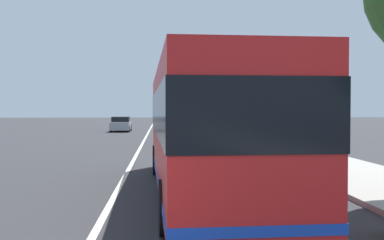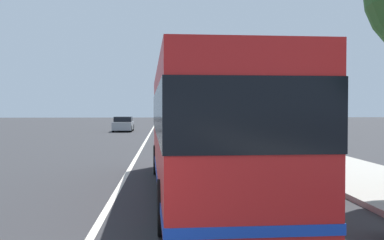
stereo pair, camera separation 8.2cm
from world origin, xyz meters
The scene contains 5 objects.
sidewalk_curb centered at (10.00, -7.64, 0.07)m, with size 110.00×3.60×0.14m, color #9E998E.
lane_divider_line centered at (10.00, 0.00, 0.00)m, with size 110.00×0.16×0.01m, color silver.
coach_bus centered at (7.74, -2.33, 1.83)m, with size 11.67×2.91×3.24m.
car_far_distant centered at (40.65, 2.76, 0.70)m, with size 4.60×1.92×1.46m.
car_oncoming centered at (23.43, -2.81, 0.74)m, with size 4.23×1.89×1.56m.
Camera 2 is at (-3.93, -1.29, 2.26)m, focal length 41.81 mm.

